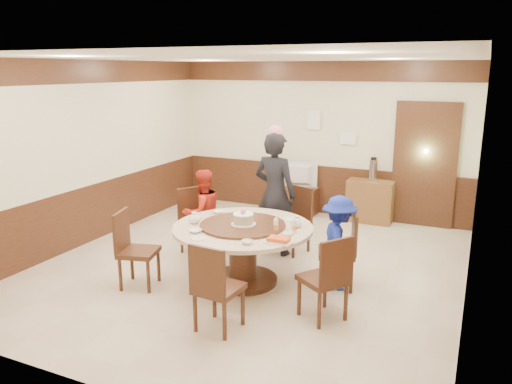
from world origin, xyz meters
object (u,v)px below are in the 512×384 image
at_px(person_standing, 275,194).
at_px(person_red, 203,213).
at_px(person_blue, 339,243).
at_px(television, 295,175).
at_px(shrimp_platter, 279,240).
at_px(tv_stand, 294,200).
at_px(thermos, 373,170).
at_px(banquet_table, 243,242).
at_px(birthday_cake, 243,219).
at_px(side_cabinet, 370,201).

bearing_deg(person_standing, person_red, 35.80).
height_order(person_blue, television, person_blue).
bearing_deg(person_blue, shrimp_platter, 114.67).
height_order(person_standing, tv_stand, person_standing).
xyz_separation_m(person_standing, shrimp_platter, (0.68, -1.53, -0.12)).
relative_size(tv_stand, thermos, 2.24).
relative_size(banquet_table, television, 2.14).
bearing_deg(tv_stand, thermos, 1.19).
height_order(birthday_cake, side_cabinet, birthday_cake).
xyz_separation_m(person_blue, thermos, (-0.21, 2.95, 0.35)).
height_order(banquet_table, tv_stand, banquet_table).
height_order(person_blue, tv_stand, person_blue).
relative_size(person_blue, shrimp_platter, 3.93).
bearing_deg(person_blue, person_red, 51.50).
bearing_deg(person_standing, person_blue, 152.94).
height_order(television, side_cabinet, television).
relative_size(person_standing, television, 2.20).
relative_size(shrimp_platter, side_cabinet, 0.38).
bearing_deg(person_red, person_standing, 149.09).
bearing_deg(person_red, birthday_cake, 86.49).
distance_m(person_red, person_blue, 2.13).
bearing_deg(person_blue, television, -0.65).
bearing_deg(person_standing, birthday_cake, 100.17).
relative_size(banquet_table, birthday_cake, 5.69).
distance_m(banquet_table, side_cabinet, 3.41).
relative_size(tv_stand, television, 1.03).
relative_size(person_blue, television, 1.43).
relative_size(shrimp_platter, tv_stand, 0.35).
xyz_separation_m(birthday_cake, television, (-0.53, 3.28, -0.11)).
xyz_separation_m(person_standing, tv_stand, (-0.47, 2.11, -0.65)).
bearing_deg(thermos, television, -178.81).
relative_size(birthday_cake, television, 0.38).
bearing_deg(side_cabinet, banquet_table, -105.49).
bearing_deg(person_red, person_blue, 112.25).
height_order(person_blue, thermos, person_blue).
distance_m(birthday_cake, tv_stand, 3.37).
bearing_deg(thermos, tv_stand, -178.81).
relative_size(person_standing, person_blue, 1.53).
relative_size(person_standing, tv_stand, 2.12).
bearing_deg(television, person_red, 68.49).
height_order(shrimp_platter, side_cabinet, shrimp_platter).
bearing_deg(television, shrimp_platter, 95.92).
xyz_separation_m(banquet_table, shrimp_platter, (0.64, -0.38, 0.24)).
bearing_deg(thermos, person_red, -125.71).
distance_m(person_red, television, 2.65).
height_order(person_standing, person_blue, person_standing).
bearing_deg(person_standing, shrimp_platter, 121.31).
relative_size(banquet_table, person_red, 1.38).
bearing_deg(shrimp_platter, person_blue, 54.83).
bearing_deg(banquet_table, person_red, 146.20).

